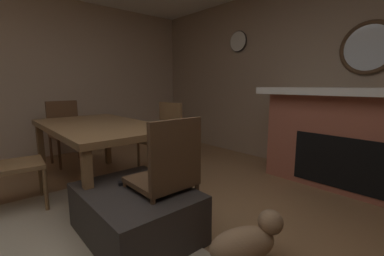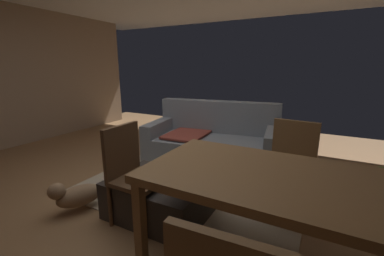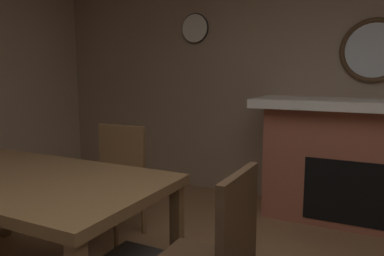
{
  "view_description": "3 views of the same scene",
  "coord_description": "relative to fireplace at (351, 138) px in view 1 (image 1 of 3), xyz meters",
  "views": [
    {
      "loc": [
        -1.31,
        0.65,
        1.16
      ],
      "look_at": [
        0.27,
        -0.73,
        0.81
      ],
      "focal_mm": 23.83,
      "sensor_mm": 36.0,
      "label": 1
    },
    {
      "loc": [
        1.71,
        -2.05,
        1.45
      ],
      "look_at": [
        0.89,
        -0.54,
        1.03
      ],
      "focal_mm": 23.22,
      "sensor_mm": 36.0,
      "label": 2
    },
    {
      "loc": [
        -0.47,
        1.12,
        1.37
      ],
      "look_at": [
        0.46,
        -0.72,
        1.06
      ],
      "focal_mm": 34.88,
      "sensor_mm": 36.0,
      "label": 3
    }
  ],
  "objects": [
    {
      "name": "wall_back_fireplace_side",
      "position": [
        0.39,
        -0.38,
        0.7
      ],
      "size": [
        7.17,
        0.12,
        2.55
      ],
      "primitive_type": "cube",
      "color": "#9E846B",
      "rests_on": "ground"
    },
    {
      "name": "dining_table",
      "position": [
        1.85,
        2.12,
        0.1
      ],
      "size": [
        1.8,
        0.99,
        0.74
      ],
      "color": "brown",
      "rests_on": "ground"
    },
    {
      "name": "dining_chair_north",
      "position": [
        1.86,
        3.0,
        -0.05
      ],
      "size": [
        0.48,
        0.48,
        0.93
      ],
      "color": "brown",
      "rests_on": "ground"
    },
    {
      "name": "dining_chair_west",
      "position": [
        0.56,
        2.12,
        -0.05
      ],
      "size": [
        0.44,
        0.44,
        0.93
      ],
      "color": "#513823",
      "rests_on": "ground"
    },
    {
      "name": "tv_remote",
      "position": [
        0.88,
        2.27,
        -0.19
      ],
      "size": [
        0.1,
        0.17,
        0.02
      ],
      "primitive_type": "cube",
      "rotation": [
        0.0,
        0.0,
        -0.32
      ],
      "color": "black",
      "rests_on": "ottoman_coffee_table"
    },
    {
      "name": "wall_clock",
      "position": [
        1.86,
        -0.29,
        1.3
      ],
      "size": [
        0.34,
        0.03,
        0.34
      ],
      "color": "silver"
    },
    {
      "name": "round_wall_mirror",
      "position": [
        -0.0,
        -0.29,
        1.0
      ],
      "size": [
        0.6,
        0.05,
        0.6
      ],
      "color": "#4C331E"
    },
    {
      "name": "small_dog",
      "position": [
        -0.04,
        1.93,
        -0.39
      ],
      "size": [
        0.37,
        0.52,
        0.31
      ],
      "color": "#8C6B4C",
      "rests_on": "ground"
    },
    {
      "name": "ottoman_coffee_table",
      "position": [
        0.75,
        2.29,
        -0.39
      ],
      "size": [
        0.95,
        0.71,
        0.38
      ],
      "primitive_type": "cube",
      "color": "#2D2826",
      "rests_on": "ground"
    },
    {
      "name": "fireplace",
      "position": [
        0.0,
        0.0,
        0.0
      ],
      "size": [
        1.98,
        0.76,
        1.14
      ],
      "color": "#9E5642",
      "rests_on": "ground"
    },
    {
      "name": "dining_chair_south",
      "position": [
        1.86,
        1.23,
        -0.05
      ],
      "size": [
        0.46,
        0.46,
        0.93
      ],
      "color": "brown",
      "rests_on": "ground"
    },
    {
      "name": "wall_right_window_side",
      "position": [
        3.77,
        2.52,
        0.7
      ],
      "size": [
        0.12,
        6.19,
        2.55
      ],
      "primitive_type": "cube",
      "color": "#C4AA91",
      "rests_on": "ground"
    },
    {
      "name": "dining_chair_east",
      "position": [
        3.14,
        2.12,
        -0.05
      ],
      "size": [
        0.46,
        0.46,
        0.93
      ],
      "color": "brown",
      "rests_on": "ground"
    }
  ]
}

